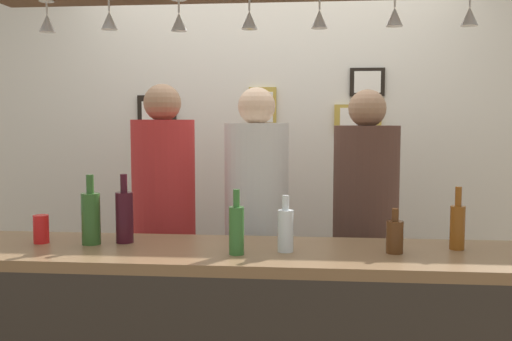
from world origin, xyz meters
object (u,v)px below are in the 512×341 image
Objects in this scene: drink_can at (41,229)px; picture_frame_lower_pair at (358,119)px; picture_frame_crest at (263,107)px; bottle_beer_green_import at (237,229)px; bottle_champagne_green at (91,217)px; bottle_soda_clear at (286,229)px; picture_frame_caricature at (157,121)px; person_left_red_shirt at (164,209)px; person_middle_white_patterned_shirt at (257,213)px; bottle_beer_brown_stubby at (395,236)px; picture_frame_upper_small at (367,82)px; bottle_beer_amber_tall at (457,225)px; bottle_wine_dark_red at (124,216)px; person_right_brown_shirt at (365,216)px.

picture_frame_lower_pair is (1.46, 1.37, 0.48)m from drink_can.
bottle_beer_green_import is at bearing -89.16° from picture_frame_crest.
bottle_champagne_green reaches higher than drink_can.
bottle_soda_clear is 1.89× the size of drink_can.
picture_frame_lower_pair is at bearing 0.00° from picture_frame_caricature.
person_left_red_shirt is 0.93m from bottle_beer_green_import.
bottle_beer_brown_stubby is at bearing -48.42° from person_middle_white_patterned_shirt.
drink_can is 0.55× the size of picture_frame_upper_small.
person_left_red_shirt is at bearing 60.48° from drink_can.
bottle_beer_amber_tall is at bearing 10.99° from bottle_beer_green_import.
person_middle_white_patterned_shirt is 5.60× the size of bottle_champagne_green.
picture_frame_caricature reaches higher than bottle_beer_brown_stubby.
drink_can is at bearing 171.71° from bottle_beer_green_import.
picture_frame_caricature is (-1.36, 1.42, 0.46)m from bottle_beer_brown_stubby.
bottle_soda_clear is at bearing -4.11° from bottle_champagne_green.
picture_frame_crest is (0.48, 0.72, 0.57)m from person_left_red_shirt.
picture_frame_lower_pair is at bearing 47.95° from bottle_champagne_green.
bottle_beer_green_import is at bearing -160.91° from bottle_soda_clear.
picture_frame_caricature is (-1.62, 1.33, 0.43)m from bottle_beer_amber_tall.
bottle_beer_green_import is 1.13× the size of bottle_soda_clear.
picture_frame_crest reaches higher than person_left_red_shirt.
bottle_beer_amber_tall is at bearing 1.76° from bottle_champagne_green.
person_left_red_shirt is 1.33m from bottle_beer_brown_stubby.
bottle_wine_dark_red is at bearing -130.37° from person_middle_white_patterned_shirt.
bottle_soda_clear is 1.76m from picture_frame_caricature.
bottle_beer_green_import is 0.20m from bottle_soda_clear.
person_right_brown_shirt is at bearing -28.75° from picture_frame_caricature.
picture_frame_lower_pair reaches higher than bottle_champagne_green.
bottle_beer_green_import is 2.13× the size of drink_can.
bottle_beer_brown_stubby is at bearing -86.22° from person_right_brown_shirt.
person_left_red_shirt is 5.67× the size of bottle_wine_dark_red.
bottle_wine_dark_red is 1.15× the size of picture_frame_crest.
picture_frame_lower_pair is (1.24, 1.37, 0.42)m from bottle_champagne_green.
person_middle_white_patterned_shirt is 1.09m from drink_can.
bottle_soda_clear is (0.84, -0.06, -0.03)m from bottle_champagne_green.
picture_frame_lower_pair is (0.59, 0.72, 0.51)m from person_middle_white_patterned_shirt.
bottle_beer_brown_stubby is 0.53× the size of picture_frame_caricature.
person_middle_white_patterned_shirt is 7.63× the size of picture_frame_upper_small.
person_left_red_shirt is 0.99m from bottle_soda_clear.
bottle_champagne_green is (-0.15, -0.66, 0.07)m from person_left_red_shirt.
drink_can is 0.41× the size of picture_frame_lower_pair.
person_middle_white_patterned_shirt is 5.60× the size of picture_frame_lower_pair.
drink_can is (-0.88, -0.65, 0.02)m from person_middle_white_patterned_shirt.
picture_frame_crest is at bearing 58.29° from drink_can.
person_right_brown_shirt is (0.57, 0.00, -0.01)m from person_middle_white_patterned_shirt.
person_middle_white_patterned_shirt is at bearing -180.00° from person_right_brown_shirt.
person_middle_white_patterned_shirt is 13.77× the size of drink_can.
picture_frame_crest is (-0.67, 0.00, -0.16)m from picture_frame_upper_small.
picture_frame_upper_small is 0.24m from picture_frame_lower_pair.
bottle_champagne_green is at bearing -0.15° from drink_can.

